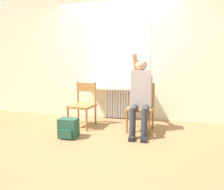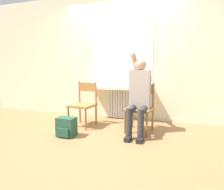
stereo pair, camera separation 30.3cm
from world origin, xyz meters
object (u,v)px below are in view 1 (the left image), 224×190
Objects in this scene: chair_right at (141,107)px; backpack at (68,128)px; person at (141,93)px; cat at (116,81)px; chair_left at (83,104)px.

chair_right is 2.70× the size of backpack.
person is at bearing 25.41° from backpack.
person is at bearing -51.71° from cat.
backpack is (-1.09, -0.62, -0.28)m from chair_right.
chair_left reaches higher than backpack.
chair_left is 1.08m from chair_right.
cat reaches higher than backpack.
cat is at bearing 67.86° from backpack.
cat is 1.50m from backpack.
chair_left is at bearing -171.70° from chair_right.
backpack is at bearing -112.14° from cat.
cat is at bearing 58.05° from chair_left.
backpack is at bearing -84.13° from chair_left.
backpack is (-1.08, -0.51, -0.53)m from person.
backpack is at bearing -154.59° from person.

